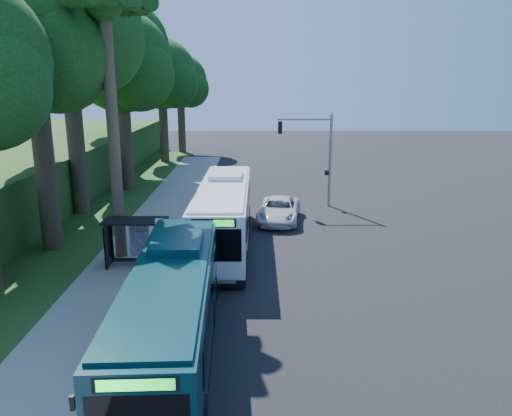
{
  "coord_description": "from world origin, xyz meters",
  "views": [
    {
      "loc": [
        -1.06,
        -27.25,
        9.34
      ],
      "look_at": [
        -0.86,
        1.0,
        2.14
      ],
      "focal_mm": 35.0,
      "sensor_mm": 36.0,
      "label": 1
    }
  ],
  "objects_px": {
    "white_bus": "(224,213)",
    "pickup": "(279,210)",
    "teal_bus": "(173,308)",
    "bus_shelter": "(131,233)"
  },
  "relations": [
    {
      "from": "teal_bus",
      "to": "pickup",
      "type": "relative_size",
      "value": 2.16
    },
    {
      "from": "bus_shelter",
      "to": "teal_bus",
      "type": "bearing_deg",
      "value": -68.35
    },
    {
      "from": "white_bus",
      "to": "teal_bus",
      "type": "bearing_deg",
      "value": -94.47
    },
    {
      "from": "pickup",
      "to": "white_bus",
      "type": "bearing_deg",
      "value": -116.63
    },
    {
      "from": "white_bus",
      "to": "teal_bus",
      "type": "relative_size",
      "value": 1.07
    },
    {
      "from": "bus_shelter",
      "to": "white_bus",
      "type": "distance_m",
      "value": 5.77
    },
    {
      "from": "teal_bus",
      "to": "pickup",
      "type": "bearing_deg",
      "value": 73.17
    },
    {
      "from": "pickup",
      "to": "bus_shelter",
      "type": "bearing_deg",
      "value": -125.05
    },
    {
      "from": "white_bus",
      "to": "pickup",
      "type": "height_order",
      "value": "white_bus"
    },
    {
      "from": "teal_bus",
      "to": "pickup",
      "type": "height_order",
      "value": "teal_bus"
    }
  ]
}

